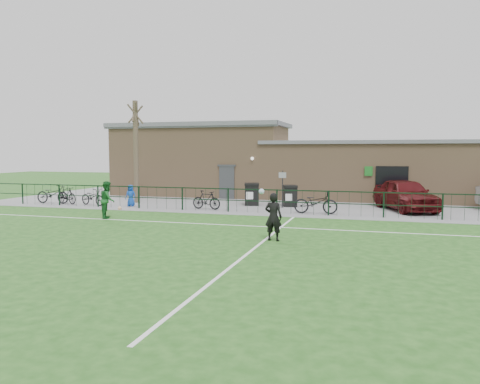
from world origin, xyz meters
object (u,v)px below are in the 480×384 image
(bicycle_b, at_px, (66,195))
(spectator_child, at_px, (131,195))
(ball_ground, at_px, (120,208))
(sign_post, at_px, (282,189))
(bicycle_c, at_px, (93,197))
(bicycle_d, at_px, (206,200))
(bicycle_a, at_px, (53,194))
(wheelie_bin_right, at_px, (290,197))
(bare_tree, at_px, (136,152))
(wheelie_bin_left, at_px, (252,195))
(bicycle_e, at_px, (316,202))
(outfield_player, at_px, (108,200))
(car_maroon, at_px, (405,194))

(bicycle_b, xyz_separation_m, spectator_child, (4.13, 0.04, 0.09))
(ball_ground, bearing_deg, bicycle_b, 161.02)
(sign_post, xyz_separation_m, bicycle_c, (-10.48, -1.89, -0.53))
(sign_post, xyz_separation_m, bicycle_d, (-3.69, -1.81, -0.51))
(bicycle_a, bearing_deg, bicycle_c, -95.19)
(wheelie_bin_right, xyz_separation_m, bicycle_b, (-12.61, -2.43, -0.04))
(bare_tree, relative_size, wheelie_bin_left, 5.16)
(bicycle_b, distance_m, bicycle_e, 14.35)
(ball_ground, bearing_deg, wheelie_bin_left, 32.63)
(wheelie_bin_right, bearing_deg, ball_ground, -170.62)
(bicycle_a, xyz_separation_m, bicycle_e, (15.29, -0.22, 0.01))
(bicycle_b, relative_size, spectator_child, 1.41)
(bare_tree, height_order, sign_post, bare_tree)
(sign_post, xyz_separation_m, outfield_player, (-6.92, -6.02, -0.17))
(bicycle_b, relative_size, outfield_player, 0.99)
(wheelie_bin_left, height_order, spectator_child, spectator_child)
(bicycle_a, relative_size, ball_ground, 10.59)
(car_maroon, distance_m, outfield_player, 14.81)
(bicycle_e, bearing_deg, bicycle_a, 87.00)
(ball_ground, bearing_deg, spectator_child, 98.18)
(wheelie_bin_left, relative_size, wheelie_bin_right, 1.07)
(bicycle_c, bearing_deg, bicycle_d, -71.67)
(wheelie_bin_left, height_order, sign_post, sign_post)
(sign_post, distance_m, bicycle_c, 10.66)
(sign_post, distance_m, car_maroon, 6.33)
(sign_post, relative_size, bicycle_a, 0.96)
(bicycle_a, distance_m, bicycle_d, 9.58)
(sign_post, bearing_deg, car_maroon, 6.06)
(sign_post, bearing_deg, bare_tree, 179.21)
(wheelie_bin_right, bearing_deg, bicycle_d, -163.78)
(bicycle_a, height_order, bicycle_b, bicycle_a)
(wheelie_bin_right, bearing_deg, outfield_player, -153.00)
(wheelie_bin_right, bearing_deg, bicycle_b, 174.88)
(wheelie_bin_right, bearing_deg, bicycle_a, 174.09)
(wheelie_bin_left, distance_m, car_maroon, 8.18)
(bare_tree, relative_size, car_maroon, 1.25)
(bicycle_e, bearing_deg, bare_tree, 77.09)
(bare_tree, bearing_deg, outfield_player, -72.91)
(bare_tree, height_order, wheelie_bin_left, bare_tree)
(bare_tree, relative_size, wheelie_bin_right, 5.53)
(wheelie_bin_right, xyz_separation_m, car_maroon, (6.00, -0.04, 0.28))
(wheelie_bin_left, relative_size, spectator_child, 0.98)
(wheelie_bin_right, xyz_separation_m, outfield_player, (-7.21, -6.73, 0.29))
(wheelie_bin_right, height_order, sign_post, sign_post)
(wheelie_bin_left, distance_m, wheelie_bin_right, 2.18)
(bicycle_c, relative_size, outfield_player, 1.06)
(bicycle_b, bearing_deg, ball_ground, -91.48)
(bare_tree, distance_m, outfield_player, 6.78)
(bicycle_a, xyz_separation_m, bicycle_c, (2.78, -0.17, -0.07))
(bicycle_c, distance_m, spectator_child, 2.30)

